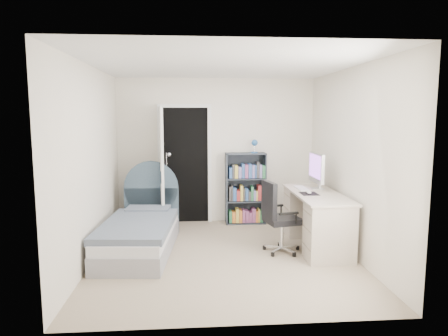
{
  "coord_description": "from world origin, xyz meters",
  "views": [
    {
      "loc": [
        -0.4,
        -5.13,
        1.87
      ],
      "look_at": [
        0.02,
        0.35,
        1.14
      ],
      "focal_mm": 32.0,
      "sensor_mm": 36.0,
      "label": 1
    }
  ],
  "objects": [
    {
      "name": "office_chair",
      "position": [
        0.73,
        0.09,
        0.54
      ],
      "size": [
        0.53,
        0.55,
        0.99
      ],
      "color": "silver",
      "rests_on": "ground"
    },
    {
      "name": "floor_lamp",
      "position": [
        -0.84,
        1.56,
        0.51
      ],
      "size": [
        0.18,
        0.18,
        1.26
      ],
      "color": "silver",
      "rests_on": "ground"
    },
    {
      "name": "nightstand",
      "position": [
        -1.09,
        1.58,
        0.42
      ],
      "size": [
        0.44,
        0.44,
        0.64
      ],
      "color": "#D4AC82",
      "rests_on": "ground"
    },
    {
      "name": "bookcase",
      "position": [
        0.5,
        1.62,
        0.58
      ],
      "size": [
        0.69,
        0.29,
        1.46
      ],
      "color": "#343C47",
      "rests_on": "ground"
    },
    {
      "name": "door",
      "position": [
        -0.79,
        1.51,
        1.03
      ],
      "size": [
        0.92,
        0.83,
        2.06
      ],
      "color": "black",
      "rests_on": "ground"
    },
    {
      "name": "bed",
      "position": [
        -1.14,
        0.32,
        0.26
      ],
      "size": [
        1.02,
        1.94,
        1.16
      ],
      "color": "gray",
      "rests_on": "ground"
    },
    {
      "name": "desk",
      "position": [
        1.34,
        0.31,
        0.43
      ],
      "size": [
        0.64,
        1.6,
        1.31
      ],
      "color": "#C1B3A2",
      "rests_on": "ground"
    },
    {
      "name": "room_shell",
      "position": [
        0.0,
        0.0,
        1.25
      ],
      "size": [
        3.5,
        3.7,
        2.6
      ],
      "color": "gray",
      "rests_on": "ground"
    }
  ]
}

